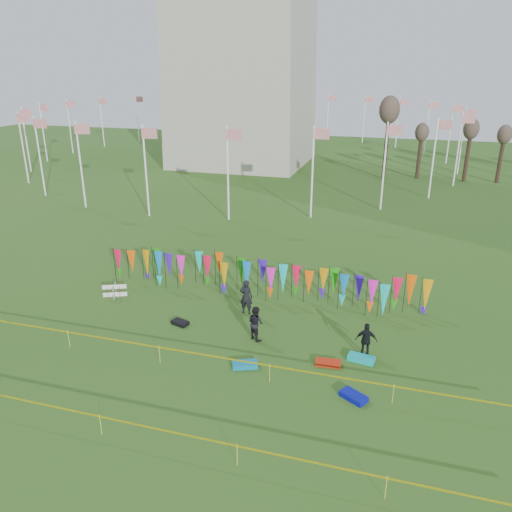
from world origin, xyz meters
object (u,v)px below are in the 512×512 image
(kite_bag_turquoise, at_px, (245,365))
(kite_bag_teal, at_px, (361,358))
(person_right, at_px, (366,340))
(person_left, at_px, (246,297))
(kite_bag_black, at_px, (180,323))
(person_mid, at_px, (256,323))
(kite_bag_red, at_px, (328,363))
(box_kite, at_px, (115,291))
(kite_bag_blue, at_px, (354,396))

(kite_bag_turquoise, bearing_deg, kite_bag_teal, 21.96)
(person_right, xyz_separation_m, kite_bag_turquoise, (-5.06, -2.47, -0.72))
(person_left, height_order, kite_bag_turquoise, person_left)
(kite_bag_black, bearing_deg, person_mid, -3.54)
(kite_bag_turquoise, distance_m, kite_bag_red, 3.74)
(box_kite, xyz_separation_m, kite_bag_black, (5.05, -1.98, -0.29))
(person_mid, distance_m, kite_bag_black, 4.26)
(person_mid, height_order, kite_bag_blue, person_mid)
(person_left, height_order, person_mid, person_left)
(kite_bag_blue, height_order, kite_bag_teal, same)
(kite_bag_teal, bearing_deg, kite_bag_blue, -90.52)
(person_mid, xyz_separation_m, kite_bag_teal, (5.19, -0.52, -0.76))
(person_right, xyz_separation_m, kite_bag_red, (-1.53, -1.26, -0.73))
(kite_bag_blue, distance_m, kite_bag_red, 2.55)
(kite_bag_turquoise, bearing_deg, kite_bag_blue, -10.77)
(kite_bag_black, bearing_deg, box_kite, 158.55)
(box_kite, xyz_separation_m, kite_bag_blue, (14.39, -5.69, -0.27))
(person_mid, bearing_deg, kite_bag_red, -164.30)
(box_kite, relative_size, person_right, 0.47)
(person_left, bearing_deg, kite_bag_red, 143.33)
(kite_bag_blue, relative_size, kite_bag_red, 0.97)
(box_kite, height_order, kite_bag_teal, box_kite)
(person_mid, height_order, kite_bag_red, person_mid)
(person_right, bearing_deg, kite_bag_turquoise, 21.74)
(kite_bag_blue, xyz_separation_m, kite_bag_black, (-9.35, 3.71, -0.01))
(box_kite, bearing_deg, person_right, -8.93)
(kite_bag_turquoise, relative_size, kite_bag_black, 1.28)
(person_mid, relative_size, kite_bag_blue, 1.60)
(person_left, bearing_deg, kite_bag_teal, 155.17)
(box_kite, xyz_separation_m, kite_bag_teal, (14.42, -2.76, -0.27))
(kite_bag_black, relative_size, kite_bag_teal, 0.73)
(person_mid, xyz_separation_m, kite_bag_turquoise, (0.25, -2.51, -0.76))
(kite_bag_blue, bearing_deg, kite_bag_turquoise, 169.23)
(kite_bag_turquoise, height_order, kite_bag_teal, kite_bag_teal)
(person_mid, bearing_deg, person_left, -27.97)
(kite_bag_teal, bearing_deg, kite_bag_turquoise, -158.04)
(kite_bag_turquoise, distance_m, kite_bag_blue, 5.00)
(person_mid, height_order, person_right, person_mid)
(kite_bag_blue, bearing_deg, box_kite, 158.43)
(person_mid, relative_size, kite_bag_teal, 1.46)
(kite_bag_red, bearing_deg, kite_bag_blue, -57.41)
(person_left, relative_size, kite_bag_turquoise, 1.75)
(kite_bag_black, xyz_separation_m, kite_bag_teal, (9.37, -0.78, 0.01))
(kite_bag_black, distance_m, kite_bag_teal, 9.41)
(person_right, bearing_deg, kite_bag_black, -6.08)
(person_left, xyz_separation_m, kite_bag_blue, (6.43, -5.89, -0.87))
(box_kite, distance_m, person_right, 14.73)
(person_right, bearing_deg, person_mid, -4.73)
(box_kite, bearing_deg, kite_bag_black, -21.45)
(person_mid, distance_m, kite_bag_red, 4.08)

